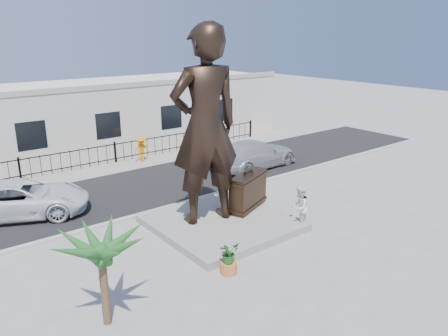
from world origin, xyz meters
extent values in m
plane|color=#9E9991|center=(0.00, 0.00, 0.00)|extent=(100.00, 100.00, 0.00)
cube|color=black|center=(0.00, 8.00, 0.01)|extent=(40.00, 7.00, 0.01)
cube|color=#A5A399|center=(0.00, 4.50, 0.06)|extent=(40.00, 0.25, 0.12)
cube|color=#9E9991|center=(0.00, 12.00, 0.01)|extent=(40.00, 2.50, 0.02)
cube|color=gray|center=(-0.50, 1.50, 0.15)|extent=(5.20, 5.20, 0.30)
cube|color=black|center=(0.00, 12.80, 0.60)|extent=(22.00, 0.10, 1.20)
cube|color=silver|center=(0.00, 17.00, 2.20)|extent=(28.00, 7.00, 4.40)
imported|color=black|center=(-0.97, 1.96, 4.18)|extent=(3.11, 2.31, 7.76)
cube|color=#302014|center=(1.14, 1.77, 1.09)|extent=(2.33, 1.50, 1.57)
imported|color=white|center=(1.90, -0.54, 0.90)|extent=(1.10, 1.03, 1.79)
imported|color=silver|center=(-6.70, 7.70, 0.79)|extent=(6.21, 4.71, 1.57)
imported|color=#A5A7A9|center=(6.03, 6.78, 0.83)|extent=(5.74, 2.57, 1.64)
imported|color=orange|center=(1.33, 11.90, 0.81)|extent=(1.07, 0.67, 1.58)
cylinder|color=#BB6A31|center=(-2.58, -1.56, 0.20)|extent=(0.56, 0.56, 0.40)
imported|color=#1F5C1E|center=(-2.58, -1.56, 0.77)|extent=(0.67, 0.59, 0.73)
camera|label=1|loc=(-10.61, -11.56, 7.68)|focal=35.00mm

